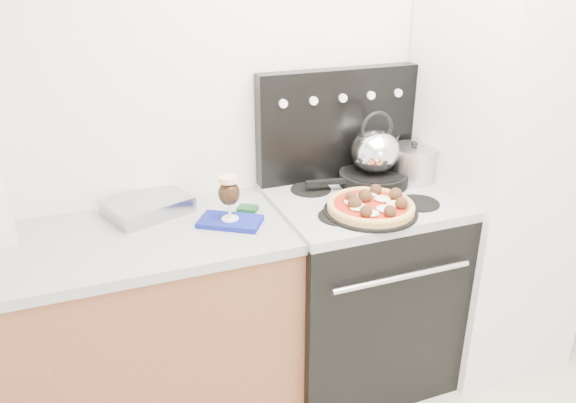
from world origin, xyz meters
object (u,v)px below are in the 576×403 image
pizza_pan (370,211)px  skillet (373,178)px  base_cabinet (111,344)px  fridge (499,171)px  beer_glass (229,198)px  stove_body (357,291)px  tea_kettle (375,148)px  pizza (371,204)px  stock_pot (412,165)px  oven_mitt (230,222)px

pizza_pan → skillet: bearing=59.1°
base_cabinet → fridge: 1.88m
base_cabinet → beer_glass: (0.51, -0.04, 0.58)m
stove_body → skillet: 0.53m
base_cabinet → tea_kettle: tea_kettle is taller
base_cabinet → fridge: bearing=-1.6°
pizza → stock_pot: size_ratio=1.69×
beer_glass → pizza_pan: bearing=-14.6°
stove_body → skillet: size_ratio=2.84×
oven_mitt → tea_kettle: 0.74m
stove_body → pizza: 0.54m
beer_glass → pizza: size_ratio=0.52×
stove_body → pizza_pan: bearing=-107.4°
base_cabinet → tea_kettle: (1.22, 0.09, 0.66)m
beer_glass → tea_kettle: tea_kettle is taller
base_cabinet → stock_pot: stock_pot is taller
base_cabinet → pizza_pan: bearing=-9.7°
pizza_pan → oven_mitt: bearing=165.4°
oven_mitt → pizza: pizza is taller
pizza → tea_kettle: 0.34m
skillet → stock_pot: (0.19, -0.02, 0.05)m
tea_kettle → stock_pot: size_ratio=1.14×
stock_pot → pizza_pan: bearing=-144.4°
stock_pot → base_cabinet: bearing=-177.2°
fridge → pizza: bearing=-170.0°
base_cabinet → pizza_pan: size_ratio=3.82×
oven_mitt → pizza: bearing=-14.6°
base_cabinet → fridge: (1.80, -0.05, 0.52)m
fridge → pizza_pan: bearing=-170.0°
skillet → oven_mitt: bearing=-169.8°
pizza_pan → skillet: skillet is taller
pizza → skillet: size_ratio=1.13×
base_cabinet → tea_kettle: size_ratio=6.13×
oven_mitt → tea_kettle: size_ratio=1.03×
fridge → skillet: 0.60m
base_cabinet → tea_kettle: bearing=4.2°
pizza → tea_kettle: size_ratio=1.48×
base_cabinet → pizza: (1.06, -0.18, 0.53)m
base_cabinet → stock_pot: (1.41, 0.07, 0.57)m
stove_body → skillet: (0.11, 0.11, 0.51)m
beer_glass → tea_kettle: size_ratio=0.78×
tea_kettle → oven_mitt: bearing=-174.9°
pizza_pan → stock_pot: (0.35, 0.25, 0.07)m
base_cabinet → beer_glass: beer_glass is taller
beer_glass → pizza: beer_glass is taller
oven_mitt → stock_pot: bearing=6.9°
stove_body → fridge: 0.87m
pizza → stock_pot: bearing=35.6°
beer_glass → skillet: 0.72m
base_cabinet → stove_body: 1.11m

